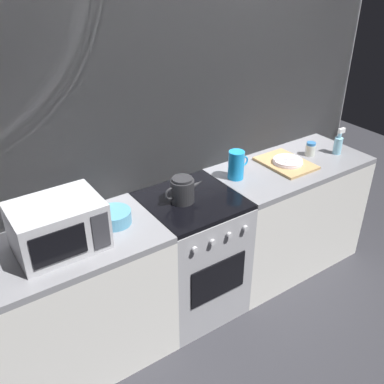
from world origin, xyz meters
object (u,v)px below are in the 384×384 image
Objects in this scene: mixing_bowl at (114,217)px; spray_bottle at (338,144)px; kettle at (182,190)px; pitcher at (236,165)px; dish_pile at (287,163)px; stove_unit at (192,255)px; microwave at (58,226)px; spice_jar at (311,149)px.

mixing_bowl is 1.84m from spray_bottle.
pitcher is at bearing 6.44° from kettle.
pitcher is at bearing 173.07° from dish_pile.
microwave is (-0.86, -0.02, 0.59)m from stove_unit.
pitcher reaches higher than spice_jar.
stove_unit is at bearing -3.35° from mixing_bowl.
kettle is 2.71× the size of spice_jar.
spray_bottle is at bearing -3.00° from mixing_bowl.
stove_unit is 2.25× the size of dish_pile.
microwave is 1.28m from pitcher.
spice_jar is at bearing 1.44° from microwave.
dish_pile is at bearing -6.93° from pitcher.
spice_jar is at bearing 153.42° from spray_bottle.
dish_pile is (0.91, 0.00, -0.06)m from kettle.
spice_jar is (1.18, 0.02, -0.03)m from kettle.
microwave is 4.38× the size of spice_jar.
microwave is 2.27× the size of spray_bottle.
kettle reaches higher than dish_pile.
spice_jar is at bearing 1.61° from stove_unit.
spray_bottle is at bearing -8.25° from pitcher.
microwave is 2.18m from spray_bottle.
microwave reaches higher than pitcher.
stove_unit is 0.72m from mixing_bowl.
kettle is at bearing -179.96° from dish_pile.
stove_unit is 1.23m from spice_jar.
microwave is 2.30× the size of pitcher.
dish_pile is (1.71, 0.03, -0.12)m from microwave.
kettle reaches higher than stove_unit.
stove_unit is 0.97m from dish_pile.
kettle reaches higher than mixing_bowl.
dish_pile is 0.27m from spice_jar.
spray_bottle is (0.46, -0.08, 0.06)m from dish_pile.
stove_unit is at bearing 177.14° from spray_bottle.
spray_bottle is (0.90, -0.13, -0.02)m from pitcher.
dish_pile is 0.47m from spray_bottle.
mixing_bowl is at bearing -179.97° from spice_jar.
spice_jar reaches higher than mixing_bowl.
dish_pile reaches higher than stove_unit.
spray_bottle is at bearing -1.25° from microwave.
spice_jar reaches higher than stove_unit.
dish_pile is (0.44, -0.05, -0.08)m from pitcher.
pitcher reaches higher than dish_pile.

